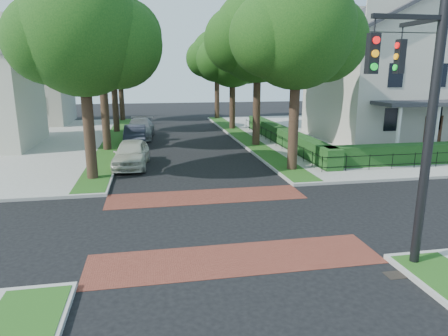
{
  "coord_description": "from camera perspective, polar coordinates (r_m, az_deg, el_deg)",
  "views": [
    {
      "loc": [
        -2.39,
        -14.2,
        5.62
      ],
      "look_at": [
        0.62,
        2.07,
        1.6
      ],
      "focal_mm": 32.0,
      "sensor_mm": 36.0,
      "label": 1
    }
  ],
  "objects": [
    {
      "name": "storm_drain",
      "position": [
        12.69,
        23.47,
        -13.83
      ],
      "size": [
        0.65,
        0.45,
        0.01
      ],
      "primitive_type": "cube",
      "color": "black",
      "rests_on": "ground"
    },
    {
      "name": "tree_right_mid",
      "position": [
        30.61,
        4.95,
        18.05
      ],
      "size": [
        8.25,
        7.09,
        11.22
      ],
      "color": "black",
      "rests_on": "sidewalk_ne"
    },
    {
      "name": "house_left_far",
      "position": [
        48.02,
        -26.9,
        11.53
      ],
      "size": [
        10.0,
        9.0,
        10.14
      ],
      "color": "#B8B5A5",
      "rests_on": "sidewalk_nw"
    },
    {
      "name": "tree_right_far",
      "position": [
        39.27,
        1.31,
        15.53
      ],
      "size": [
        7.25,
        6.23,
        9.74
      ],
      "color": "black",
      "rests_on": "sidewalk_ne"
    },
    {
      "name": "grass_strip_nw",
      "position": [
        33.88,
        -15.48,
        3.89
      ],
      "size": [
        1.6,
        29.8,
        0.02
      ],
      "primitive_type": "cube",
      "color": "#294E16",
      "rests_on": "sidewalk_nw"
    },
    {
      "name": "grass_strip_ne",
      "position": [
        34.63,
        2.66,
        4.57
      ],
      "size": [
        1.6,
        29.8,
        0.02
      ],
      "primitive_type": "cube",
      "color": "#294E16",
      "rests_on": "sidewalk_ne"
    },
    {
      "name": "tree_right_back",
      "position": [
        48.13,
        -0.96,
        15.62
      ],
      "size": [
        7.5,
        6.45,
        10.2
      ],
      "color": "black",
      "rests_on": "sidewalk_ne"
    },
    {
      "name": "parked_car_rear",
      "position": [
        35.18,
        -11.96,
        5.52
      ],
      "size": [
        2.68,
        5.81,
        1.64
      ],
      "primitive_type": "imported",
      "rotation": [
        0.0,
        0.0,
        -0.07
      ],
      "color": "gray",
      "rests_on": "ground"
    },
    {
      "name": "tree_left_mid",
      "position": [
        29.72,
        -17.13,
        18.35
      ],
      "size": [
        8.0,
        6.88,
        11.48
      ],
      "color": "black",
      "rests_on": "sidewalk_nw"
    },
    {
      "name": "fence_main_road",
      "position": [
        31.05,
        7.09,
        4.25
      ],
      "size": [
        0.06,
        18.0,
        0.9
      ],
      "primitive_type": null,
      "color": "black",
      "rests_on": "sidewalk_ne"
    },
    {
      "name": "parked_car_middle",
      "position": [
        31.91,
        -12.57,
        4.59
      ],
      "size": [
        1.63,
        4.67,
        1.54
      ],
      "primitive_type": "imported",
      "rotation": [
        0.0,
        0.0,
        -0.0
      ],
      "color": "#1E222D",
      "rests_on": "ground"
    },
    {
      "name": "crosswalk_near",
      "position": [
        12.58,
        1.63,
        -12.86
      ],
      "size": [
        9.0,
        2.2,
        0.01
      ],
      "primitive_type": "cube",
      "color": "maroon",
      "rests_on": "ground"
    },
    {
      "name": "tree_right_near",
      "position": [
        22.97,
        10.48,
        18.45
      ],
      "size": [
        7.75,
        6.67,
        10.66
      ],
      "color": "black",
      "rests_on": "sidewalk_ne"
    },
    {
      "name": "tree_left_far",
      "position": [
        38.56,
        -15.53,
        15.41
      ],
      "size": [
        7.0,
        6.02,
        9.86
      ],
      "color": "black",
      "rests_on": "sidewalk_nw"
    },
    {
      "name": "tree_left_back",
      "position": [
        47.56,
        -14.64,
        15.39
      ],
      "size": [
        7.75,
        6.66,
        10.44
      ],
      "color": "black",
      "rests_on": "sidewalk_nw"
    },
    {
      "name": "tree_left_near",
      "position": [
        21.7,
        -19.32,
        17.28
      ],
      "size": [
        7.5,
        6.45,
        10.2
      ],
      "color": "black",
      "rests_on": "sidewalk_nw"
    },
    {
      "name": "traffic_signal",
      "position": [
        12.23,
        26.35,
        7.97
      ],
      "size": [
        2.17,
        2.0,
        8.0
      ],
      "color": "black",
      "rests_on": "sidewalk_se"
    },
    {
      "name": "parked_car_front",
      "position": [
        24.58,
        -13.11,
        2.03
      ],
      "size": [
        2.3,
        4.94,
        1.63
      ],
      "primitive_type": "imported",
      "rotation": [
        0.0,
        0.0,
        -0.08
      ],
      "color": "beige",
      "rests_on": "ground"
    },
    {
      "name": "sidewalk_ne",
      "position": [
        40.15,
        22.76,
        4.66
      ],
      "size": [
        30.0,
        30.0,
        0.15
      ],
      "primitive_type": "cube",
      "color": "gray",
      "rests_on": "ground"
    },
    {
      "name": "hedge_main_road",
      "position": [
        31.28,
        8.5,
        4.55
      ],
      "size": [
        1.0,
        18.0,
        1.2
      ],
      "primitive_type": "cube",
      "color": "#174016",
      "rests_on": "sidewalk_ne"
    },
    {
      "name": "ground",
      "position": [
        15.46,
        -0.87,
        -7.67
      ],
      "size": [
        120.0,
        120.0,
        0.0
      ],
      "primitive_type": "plane",
      "color": "black",
      "rests_on": "ground"
    },
    {
      "name": "house_victorian",
      "position": [
        36.1,
        23.63,
        13.19
      ],
      "size": [
        13.0,
        13.05,
        12.48
      ],
      "color": "#B8B5A5",
      "rests_on": "sidewalk_ne"
    },
    {
      "name": "crosswalk_far",
      "position": [
        18.44,
        -2.54,
        -4.09
      ],
      "size": [
        9.0,
        2.2,
        0.01
      ],
      "primitive_type": "cube",
      "color": "maroon",
      "rests_on": "ground"
    }
  ]
}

